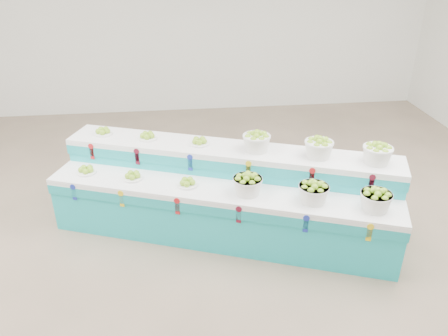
{
  "coord_description": "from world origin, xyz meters",
  "views": [
    {
      "loc": [
        -0.26,
        -4.02,
        3.28
      ],
      "look_at": [
        0.28,
        0.54,
        0.87
      ],
      "focal_mm": 35.24,
      "sensor_mm": 36.0,
      "label": 1
    }
  ],
  "objects_px": {
    "display_stand": "(224,194)",
    "plate_upper_mid": "(147,136)",
    "basket_upper_right": "(377,153)",
    "basket_lower_left": "(248,184)"
  },
  "relations": [
    {
      "from": "basket_lower_left",
      "to": "basket_upper_right",
      "type": "distance_m",
      "value": 1.5
    },
    {
      "from": "display_stand",
      "to": "basket_lower_left",
      "type": "height_order",
      "value": "display_stand"
    },
    {
      "from": "display_stand",
      "to": "plate_upper_mid",
      "type": "bearing_deg",
      "value": 166.39
    },
    {
      "from": "display_stand",
      "to": "basket_upper_right",
      "type": "relative_size",
      "value": 12.49
    },
    {
      "from": "basket_lower_left",
      "to": "basket_upper_right",
      "type": "xyz_separation_m",
      "value": [
        1.47,
        -0.0,
        0.3
      ]
    },
    {
      "from": "plate_upper_mid",
      "to": "basket_upper_right",
      "type": "distance_m",
      "value": 2.77
    },
    {
      "from": "basket_lower_left",
      "to": "plate_upper_mid",
      "type": "bearing_deg",
      "value": 139.3
    },
    {
      "from": "display_stand",
      "to": "basket_upper_right",
      "type": "height_order",
      "value": "basket_upper_right"
    },
    {
      "from": "display_stand",
      "to": "basket_lower_left",
      "type": "xyz_separation_m",
      "value": [
        0.22,
        -0.36,
        0.33
      ]
    },
    {
      "from": "basket_upper_right",
      "to": "plate_upper_mid",
      "type": "bearing_deg",
      "value": 159.5
    }
  ]
}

